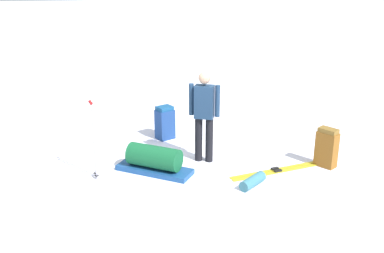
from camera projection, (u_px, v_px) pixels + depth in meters
ground_plane at (192, 162)px, 8.58m from camera, size 80.00×80.00×0.00m
skier_standing at (204, 112)px, 8.32m from camera, size 0.32×0.54×1.70m
ski_pair_near at (276, 171)px, 8.18m from camera, size 0.66×1.77×0.05m
backpack_large_dark at (165, 123)px, 9.61m from camera, size 0.42×0.44×0.71m
backpack_bright at (327, 148)px, 8.29m from camera, size 0.42×0.40×0.73m
ski_poles_planted_near at (93, 136)px, 7.70m from camera, size 0.18×0.10×1.38m
gear_sled at (154, 160)px, 8.09m from camera, size 1.07×1.40×0.49m
sleeping_mat_rolled at (253, 181)px, 7.61m from camera, size 0.51×0.52×0.18m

